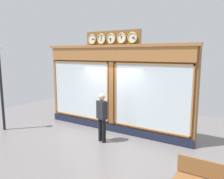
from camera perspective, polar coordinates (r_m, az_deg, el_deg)
name	(u,v)px	position (r m, az deg, el deg)	size (l,w,h in m)	color
ground_plane	(61,159)	(6.89, -13.04, -17.05)	(14.00, 14.00, 0.00)	slate
shop_facade	(114,88)	(8.59, 0.44, 0.37)	(6.34, 0.42, 3.85)	brown
pedestrian	(102,116)	(7.64, -2.59, -6.70)	(0.41, 0.32, 1.69)	black
street_lamp	(0,74)	(9.62, -26.77, 3.63)	(0.28, 0.28, 3.38)	black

